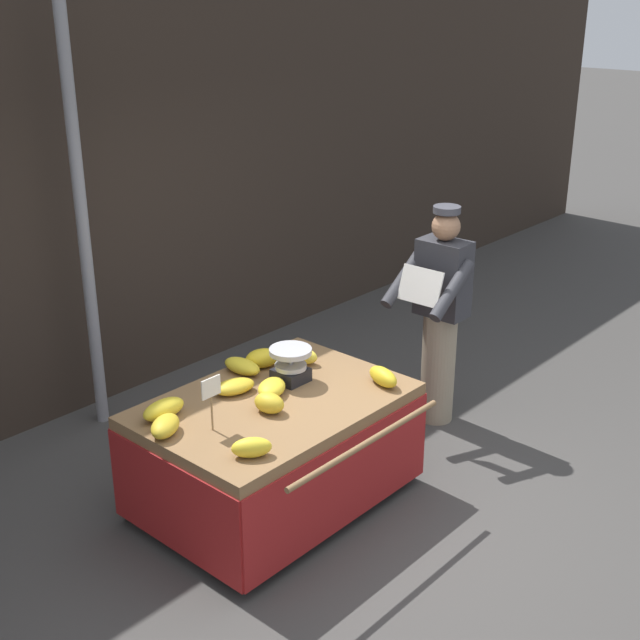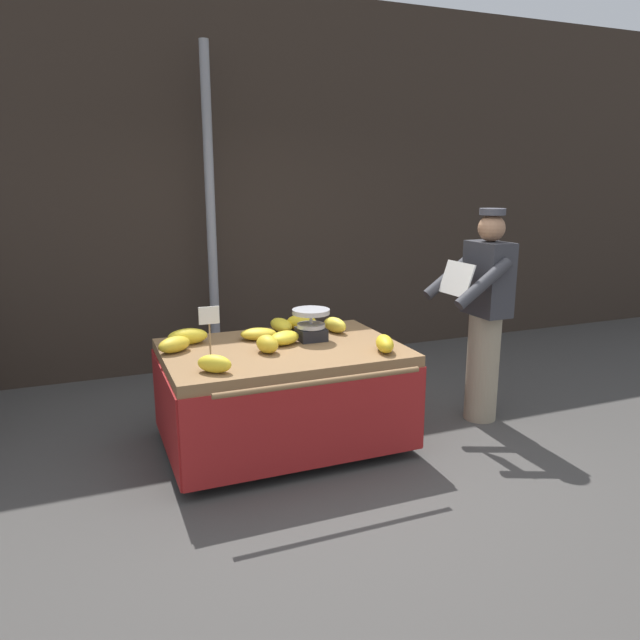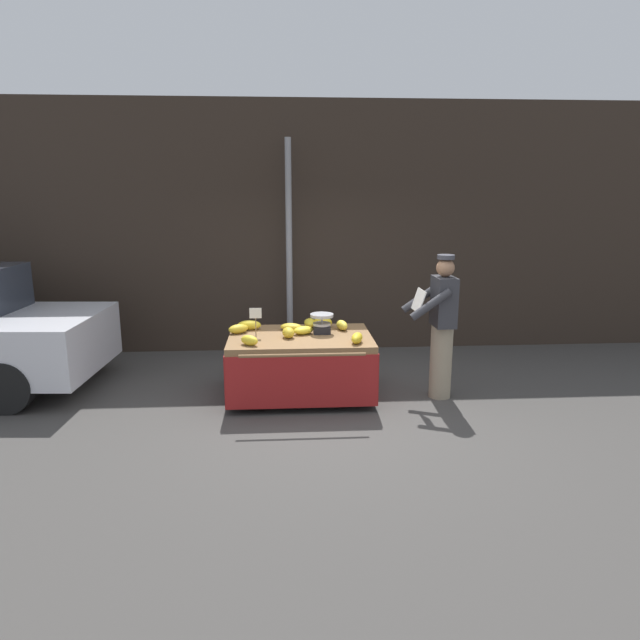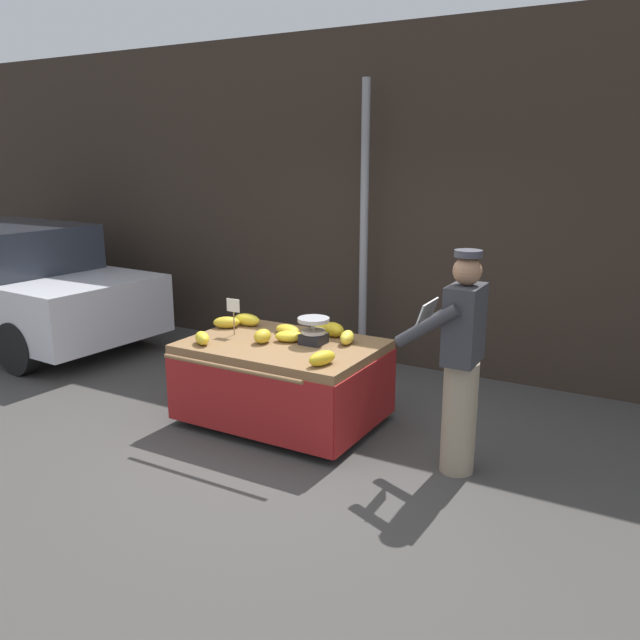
# 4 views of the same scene
# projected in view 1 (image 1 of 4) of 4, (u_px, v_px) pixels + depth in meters

# --- Properties ---
(ground_plane) EXTENTS (60.00, 60.00, 0.00)m
(ground_plane) POSITION_uv_depth(u_px,v_px,m) (370.00, 515.00, 5.51)
(ground_plane) COLOR #423F3D
(back_wall) EXTENTS (16.00, 0.24, 3.72)m
(back_wall) POSITION_uv_depth(u_px,v_px,m) (92.00, 170.00, 6.55)
(back_wall) COLOR #332821
(back_wall) RESTS_ON ground
(street_pole) EXTENTS (0.09, 0.09, 3.15)m
(street_pole) POSITION_uv_depth(u_px,v_px,m) (83.00, 226.00, 6.12)
(street_pole) COLOR gray
(street_pole) RESTS_ON ground
(banana_cart) EXTENTS (1.70, 1.37, 0.76)m
(banana_cart) POSITION_uv_depth(u_px,v_px,m) (274.00, 428.00, 5.44)
(banana_cart) COLOR olive
(banana_cart) RESTS_ON ground
(weighing_scale) EXTENTS (0.28, 0.28, 0.23)m
(weighing_scale) POSITION_uv_depth(u_px,v_px,m) (291.00, 365.00, 5.57)
(weighing_scale) COLOR black
(weighing_scale) RESTS_ON banana_cart
(price_sign) EXTENTS (0.14, 0.01, 0.34)m
(price_sign) POSITION_uv_depth(u_px,v_px,m) (211.00, 392.00, 4.91)
(price_sign) COLOR #997A51
(price_sign) RESTS_ON banana_cart
(banana_bunch_0) EXTENTS (0.30, 0.27, 0.10)m
(banana_bunch_0) POSITION_uv_depth(u_px,v_px,m) (272.00, 388.00, 5.41)
(banana_bunch_0) COLOR yellow
(banana_bunch_0) RESTS_ON banana_cart
(banana_bunch_1) EXTENTS (0.19, 0.29, 0.12)m
(banana_bunch_1) POSITION_uv_depth(u_px,v_px,m) (383.00, 377.00, 5.54)
(banana_bunch_1) COLOR gold
(banana_bunch_1) RESTS_ON banana_cart
(banana_bunch_2) EXTENTS (0.16, 0.30, 0.10)m
(banana_bunch_2) POSITION_uv_depth(u_px,v_px,m) (242.00, 366.00, 5.71)
(banana_bunch_2) COLOR yellow
(banana_bunch_2) RESTS_ON banana_cart
(banana_bunch_3) EXTENTS (0.17, 0.22, 0.13)m
(banana_bunch_3) POSITION_uv_depth(u_px,v_px,m) (269.00, 403.00, 5.19)
(banana_bunch_3) COLOR gold
(banana_bunch_3) RESTS_ON banana_cart
(banana_bunch_4) EXTENTS (0.29, 0.26, 0.11)m
(banana_bunch_4) POSITION_uv_depth(u_px,v_px,m) (165.00, 426.00, 4.94)
(banana_bunch_4) COLOR gold
(banana_bunch_4) RESTS_ON banana_cart
(banana_bunch_5) EXTENTS (0.17, 0.26, 0.12)m
(banana_bunch_5) POSITION_uv_depth(u_px,v_px,m) (301.00, 355.00, 5.86)
(banana_bunch_5) COLOR yellow
(banana_bunch_5) RESTS_ON banana_cart
(banana_bunch_6) EXTENTS (0.28, 0.25, 0.13)m
(banana_bunch_6) POSITION_uv_depth(u_px,v_px,m) (262.00, 358.00, 5.80)
(banana_bunch_6) COLOR gold
(banana_bunch_6) RESTS_ON banana_cart
(banana_bunch_7) EXTENTS (0.29, 0.14, 0.12)m
(banana_bunch_7) POSITION_uv_depth(u_px,v_px,m) (164.00, 409.00, 5.12)
(banana_bunch_7) COLOR yellow
(banana_bunch_7) RESTS_ON banana_cart
(banana_bunch_8) EXTENTS (0.30, 0.23, 0.09)m
(banana_bunch_8) POSITION_uv_depth(u_px,v_px,m) (235.00, 387.00, 5.44)
(banana_bunch_8) COLOR gold
(banana_bunch_8) RESTS_ON banana_cart
(banana_bunch_9) EXTENTS (0.25, 0.23, 0.11)m
(banana_bunch_9) POSITION_uv_depth(u_px,v_px,m) (252.00, 447.00, 4.70)
(banana_bunch_9) COLOR yellow
(banana_bunch_9) RESTS_ON banana_cart
(vendor_person) EXTENTS (0.59, 0.52, 1.71)m
(vendor_person) POSITION_uv_depth(u_px,v_px,m) (440.00, 316.00, 6.40)
(vendor_person) COLOR gray
(vendor_person) RESTS_ON ground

